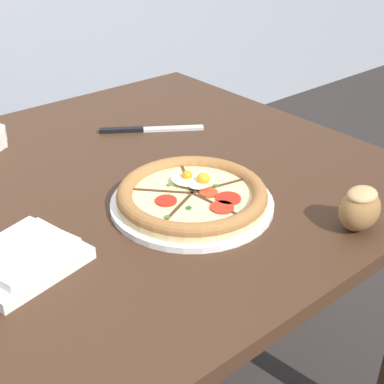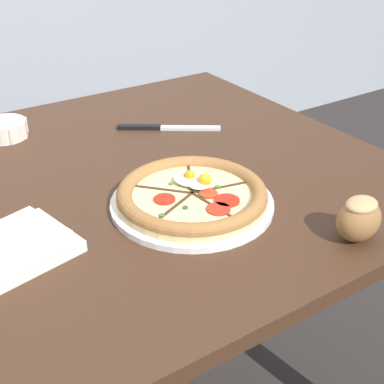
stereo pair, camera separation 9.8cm
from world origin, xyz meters
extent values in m
cube|color=#422819|center=(0.00, 0.00, 0.76)|extent=(1.17, 0.99, 0.03)
cube|color=#422819|center=(0.53, 0.44, 0.37)|extent=(0.06, 0.06, 0.75)
cylinder|color=white|center=(0.09, -0.18, 0.78)|extent=(0.30, 0.30, 0.01)
cylinder|color=#E5C684|center=(0.09, -0.18, 0.79)|extent=(0.28, 0.28, 0.01)
cylinder|color=beige|center=(0.09, -0.18, 0.80)|extent=(0.23, 0.23, 0.00)
torus|color=#A36B38|center=(0.09, -0.18, 0.80)|extent=(0.28, 0.28, 0.03)
cube|color=#472D19|center=(0.12, -0.13, 0.80)|extent=(0.06, 0.10, 0.00)
cube|color=#472D19|center=(0.05, -0.13, 0.80)|extent=(0.08, 0.09, 0.00)
cube|color=#472D19|center=(0.03, -0.20, 0.80)|extent=(0.11, 0.05, 0.00)
cube|color=#472D19|center=(0.09, -0.23, 0.80)|extent=(0.02, 0.12, 0.00)
cube|color=#472D19|center=(0.14, -0.19, 0.80)|extent=(0.11, 0.03, 0.00)
cylinder|color=red|center=(0.03, -0.17, 0.80)|extent=(0.04, 0.04, 0.00)
cylinder|color=red|center=(0.12, -0.24, 0.80)|extent=(0.05, 0.05, 0.00)
cylinder|color=red|center=(0.11, -0.20, 0.80)|extent=(0.03, 0.03, 0.00)
cylinder|color=red|center=(0.09, -0.25, 0.80)|extent=(0.04, 0.04, 0.00)
ellipsoid|color=white|center=(0.10, -0.14, 0.81)|extent=(0.07, 0.07, 0.01)
sphere|color=orange|center=(0.11, -0.14, 0.82)|extent=(0.02, 0.02, 0.02)
ellipsoid|color=white|center=(0.11, -0.17, 0.81)|extent=(0.06, 0.06, 0.01)
sphere|color=#F4AD1E|center=(0.12, -0.17, 0.82)|extent=(0.03, 0.03, 0.03)
cylinder|color=#477A2D|center=(0.07, -0.13, 0.81)|extent=(0.01, 0.01, 0.00)
cylinder|color=#477A2D|center=(0.00, -0.21, 0.81)|extent=(0.01, 0.01, 0.00)
cylinder|color=#477A2D|center=(0.14, -0.19, 0.81)|extent=(0.01, 0.01, 0.00)
cylinder|color=#2D5B1E|center=(0.05, -0.21, 0.81)|extent=(0.01, 0.01, 0.00)
cylinder|color=#386B23|center=(0.13, -0.25, 0.81)|extent=(0.01, 0.01, 0.00)
cylinder|color=silver|center=(-0.06, 0.33, 0.80)|extent=(0.01, 0.01, 0.04)
cylinder|color=silver|center=(-0.07, 0.29, 0.80)|extent=(0.01, 0.01, 0.04)
cube|color=silver|center=(-0.23, -0.15, 0.79)|extent=(0.20, 0.18, 0.02)
cube|color=silver|center=(-0.23, -0.15, 0.80)|extent=(0.17, 0.15, 0.02)
ellipsoid|color=olive|center=(0.26, -0.42, 0.81)|extent=(0.09, 0.07, 0.07)
ellipsoid|color=tan|center=(0.26, -0.42, 0.84)|extent=(0.06, 0.05, 0.02)
cube|color=silver|center=(0.28, 0.13, 0.78)|extent=(0.13, 0.10, 0.01)
cube|color=black|center=(0.18, 0.20, 0.78)|extent=(0.10, 0.07, 0.01)
camera|label=1|loc=(-0.46, -0.83, 1.29)|focal=50.00mm
camera|label=2|loc=(-0.38, -0.89, 1.29)|focal=50.00mm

